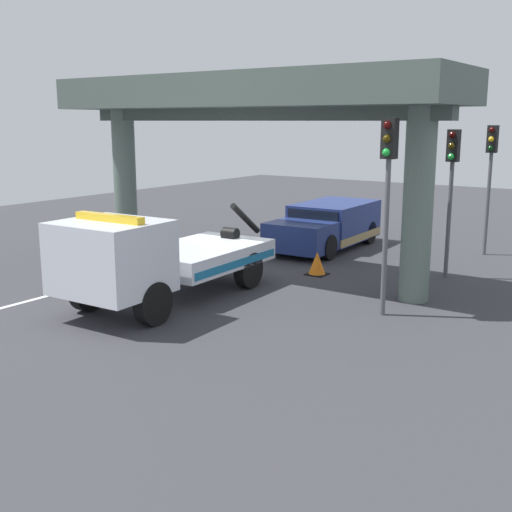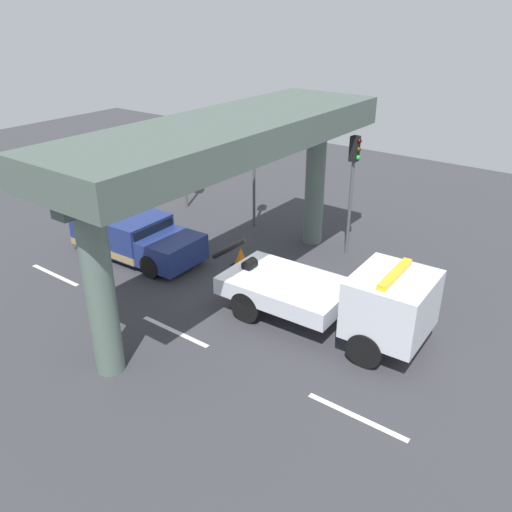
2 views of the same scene
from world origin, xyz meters
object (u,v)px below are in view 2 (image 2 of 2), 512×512
at_px(traffic_light_near, 183,141).
at_px(towed_van_green, 133,236).
at_px(tow_truck_white, 344,298).
at_px(traffic_cone_orange, 241,257).
at_px(traffic_light_far, 254,156).
at_px(traffic_light_mid, 353,171).

bearing_deg(traffic_light_near, towed_van_green, -68.70).
bearing_deg(tow_truck_white, traffic_light_near, 155.49).
bearing_deg(traffic_cone_orange, towed_van_green, -155.48).
bearing_deg(traffic_cone_orange, traffic_light_near, 150.72).
distance_m(towed_van_green, traffic_light_far, 5.91).
relative_size(towed_van_green, traffic_light_near, 1.21).
height_order(tow_truck_white, towed_van_green, tow_truck_white).
bearing_deg(traffic_light_mid, traffic_cone_orange, -129.17).
distance_m(tow_truck_white, towed_van_green, 9.02).
xyz_separation_m(traffic_light_near, traffic_cone_orange, (5.83, -3.27, -2.85)).
xyz_separation_m(tow_truck_white, traffic_light_mid, (-2.48, 5.01, 2.12)).
xyz_separation_m(traffic_light_far, traffic_cone_orange, (1.83, -3.27, -2.79)).
bearing_deg(towed_van_green, traffic_light_mid, 37.62).
xyz_separation_m(tow_truck_white, traffic_light_near, (-10.98, 5.01, 1.98)).
relative_size(towed_van_green, traffic_light_mid, 1.15).
height_order(towed_van_green, traffic_light_mid, traffic_light_mid).
relative_size(tow_truck_white, towed_van_green, 1.38).
bearing_deg(traffic_light_mid, traffic_light_near, 180.00).
distance_m(tow_truck_white, traffic_light_far, 8.80).
xyz_separation_m(traffic_light_near, traffic_light_far, (4.00, 0.00, -0.06)).
bearing_deg(traffic_light_near, traffic_light_far, 0.00).
distance_m(tow_truck_white, traffic_light_mid, 5.97).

